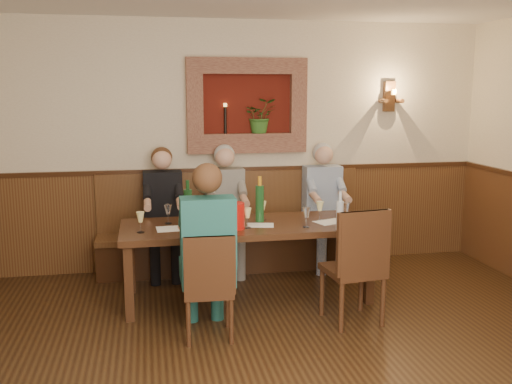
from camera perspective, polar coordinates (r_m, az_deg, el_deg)
room_shell at (r=3.56m, az=4.24°, el=7.98°), size 6.04×6.04×2.82m
wainscoting at (r=3.84m, az=3.99°, el=-11.84°), size 6.02×6.02×1.15m
wall_niche at (r=6.49m, az=-0.53°, el=8.23°), size 1.36×0.30×1.06m
wall_sconce at (r=6.97m, az=13.22°, el=9.22°), size 0.25×0.20×0.35m
dining_table at (r=5.53m, az=-0.92°, el=-3.95°), size 2.40×0.90×0.75m
bench at (r=6.52m, az=-2.36°, el=-4.93°), size 3.00×0.45×1.11m
chair_near_left at (r=4.80m, az=-4.76°, el=-11.40°), size 0.42×0.42×0.90m
chair_near_right at (r=5.14m, az=9.68°, el=-9.54°), size 0.51×0.51×1.04m
person_bench_left at (r=6.29m, az=-9.19°, el=-3.19°), size 0.42×0.51×1.42m
person_bench_mid at (r=6.34m, az=-3.00°, el=-2.89°), size 0.42×0.52×1.44m
person_bench_right at (r=6.59m, az=6.81°, el=-2.45°), size 0.42×0.52×1.44m
person_chair_front at (r=4.75m, az=-4.90°, el=-7.23°), size 0.44×0.53×1.46m
spittoon_bucket at (r=5.31m, az=-2.29°, el=-2.40°), size 0.21×0.21×0.24m
wine_bottle_green_a at (r=5.56m, az=0.37°, el=-1.08°), size 0.11×0.11×0.45m
wine_bottle_green_b at (r=5.51m, az=-6.81°, el=-1.37°), size 0.08×0.08×0.43m
water_bottle at (r=5.31m, az=8.38°, el=-2.23°), size 0.09×0.09×0.36m
tasting_sheet_a at (r=5.37m, az=-8.22°, el=-3.64°), size 0.33×0.24×0.00m
tasting_sheet_b at (r=5.45m, az=0.45°, el=-3.33°), size 0.28×0.23×0.00m
tasting_sheet_c at (r=5.64m, az=7.42°, el=-2.97°), size 0.34×0.29×0.00m
tasting_sheet_d at (r=5.19m, az=-5.34°, el=-4.08°), size 0.32×0.26×0.00m
wine_glass_0 at (r=5.26m, az=-11.48°, el=-2.98°), size 0.08×0.08×0.19m
wine_glass_1 at (r=5.37m, az=5.06°, el=-2.54°), size 0.08×0.08×0.19m
wine_glass_2 at (r=5.66m, az=0.67°, el=-1.85°), size 0.08×0.08×0.19m
wine_glass_3 at (r=5.65m, az=9.03°, el=-2.00°), size 0.08×0.08×0.19m
wine_glass_4 at (r=5.19m, az=-2.38°, el=-2.96°), size 0.08×0.08×0.19m
wine_glass_5 at (r=5.53m, az=-4.59°, el=-2.17°), size 0.08×0.08×0.19m
wine_glass_6 at (r=5.56m, az=-8.79°, el=-2.20°), size 0.08×0.08×0.19m
wine_glass_7 at (r=5.33m, az=-0.86°, el=-2.61°), size 0.08×0.08×0.19m
wine_glass_8 at (r=5.25m, az=-5.84°, el=-2.86°), size 0.08×0.08×0.19m
wine_glass_9 at (r=5.67m, az=6.39°, el=-1.89°), size 0.08×0.08×0.19m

